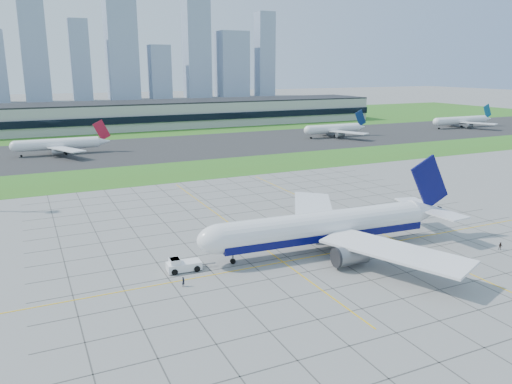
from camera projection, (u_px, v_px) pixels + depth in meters
ground at (322, 251)px, 101.43m from camera, size 1400.00×1400.00×0.00m
grass_median at (187, 170)px, 180.43m from camera, size 700.00×35.00×0.04m
asphalt_taxiway at (151, 149)px, 228.71m from camera, size 700.00×75.00×0.04m
grass_far at (110, 125)px, 325.28m from camera, size 700.00×145.00×0.04m
apron_markings at (296, 234)px, 111.34m from camera, size 120.00×130.00×0.03m
terminal at (180, 113)px, 317.82m from camera, size 260.00×43.00×15.80m
city_skyline at (57, 46)px, 539.97m from camera, size 523.00×32.40×160.00m
airliner at (326, 227)px, 100.71m from camera, size 57.61×58.25×18.12m
pushback_tug at (182, 265)px, 91.18m from camera, size 9.18×3.51×2.53m
crew_near at (183, 282)px, 84.70m from camera, size 0.75×0.72×1.73m
crew_far at (501, 246)px, 101.67m from camera, size 0.99×1.00×1.63m
distant_jet_1 at (59, 144)px, 212.78m from camera, size 38.62×42.66×14.08m
distant_jet_2 at (334, 129)px, 265.92m from camera, size 36.60×42.66×14.08m
distant_jet_3 at (462, 120)px, 308.04m from camera, size 45.58×42.66×14.08m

